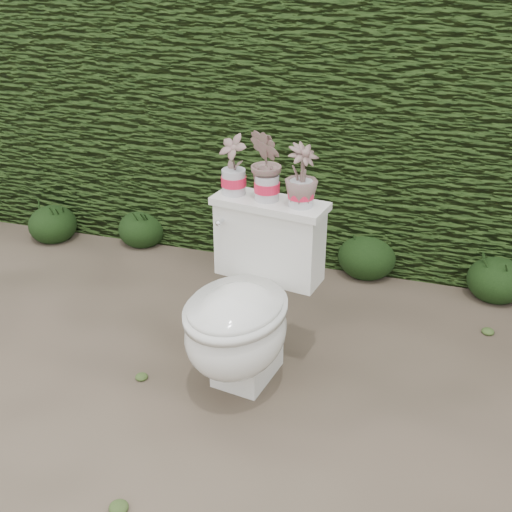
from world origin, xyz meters
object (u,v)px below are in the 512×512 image
(toilet, at_px, (245,310))
(potted_plant_center, at_px, (267,166))
(potted_plant_right, at_px, (301,178))
(potted_plant_left, at_px, (233,166))

(toilet, relative_size, potted_plant_center, 2.59)
(potted_plant_center, distance_m, potted_plant_right, 0.16)
(potted_plant_left, bearing_deg, toilet, -40.65)
(potted_plant_left, xyz_separation_m, potted_plant_center, (0.16, -0.03, 0.03))
(toilet, xyz_separation_m, potted_plant_left, (-0.13, 0.26, 0.54))
(toilet, bearing_deg, potted_plant_center, 93.39)
(potted_plant_center, bearing_deg, potted_plant_left, -131.30)
(potted_plant_center, bearing_deg, potted_plant_right, 48.70)
(potted_plant_center, bearing_deg, toilet, -37.91)
(toilet, height_order, potted_plant_right, potted_plant_right)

